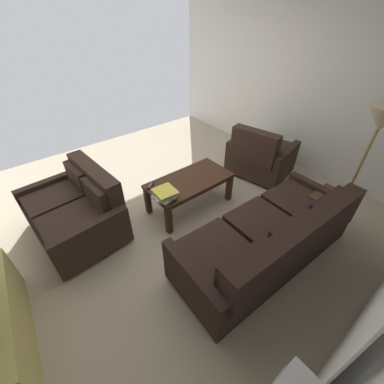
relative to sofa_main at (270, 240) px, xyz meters
The scene contains 10 objects.
ground_plane 1.58m from the sofa_main, 80.75° to the right, with size 5.02×5.24×0.01m, color #B7A88E.
wall_left 2.87m from the sofa_main, 146.22° to the right, with size 0.12×5.24×2.55m, color white.
sofa_main is the anchor object (origin of this frame).
loveseat_near 2.28m from the sofa_main, 51.45° to the right, with size 0.98×1.30×0.83m.
coffee_table 1.31m from the sofa_main, 87.98° to the right, with size 1.16×0.59×0.46m.
end_table 0.97m from the sofa_main, behind, with size 0.43×0.43×0.55m.
floor_lamp 1.51m from the sofa_main, 168.91° to the left, with size 0.33×0.33×1.59m.
armchair_side 1.85m from the sofa_main, 138.19° to the right, with size 0.98×1.06×0.89m.
book_stack 1.30m from the sofa_main, 65.25° to the right, with size 0.30×0.30×0.12m.
tv_remote 1.61m from the sofa_main, 70.34° to the right, with size 0.15×0.13×0.02m.
Camera 1 is at (1.51, 2.37, 2.35)m, focal length 23.07 mm.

